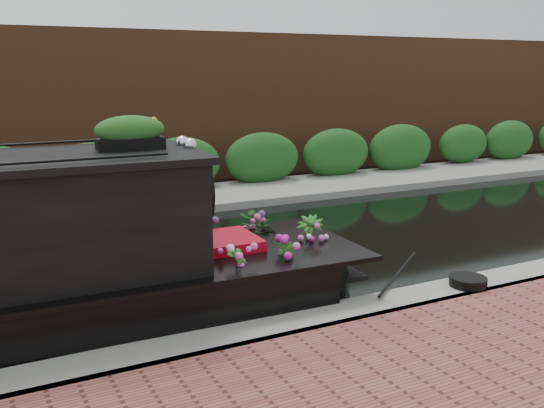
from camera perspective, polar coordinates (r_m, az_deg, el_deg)
name	(u,v)px	position (r m, az deg, el deg)	size (l,w,h in m)	color
ground	(166,265)	(9.67, -9.93, -5.69)	(80.00, 80.00, 0.00)	black
near_bank_coping	(258,350)	(6.81, -1.30, -13.57)	(40.00, 0.60, 0.50)	gray
far_bank_path	(107,211)	(13.61, -15.26, -0.62)	(40.00, 2.40, 0.34)	gray
far_hedge	(99,203)	(14.47, -16.01, 0.10)	(40.00, 1.10, 2.80)	#1B4C1A
far_brick_wall	(82,187)	(16.50, -17.47, 1.50)	(40.00, 1.00, 8.00)	brown
rope_fender	(333,272)	(8.72, 5.76, -6.43)	(0.34, 0.34, 0.37)	brown
coiled_mooring_rope	(468,281)	(8.31, 17.97, -6.94)	(0.48, 0.48, 0.12)	black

